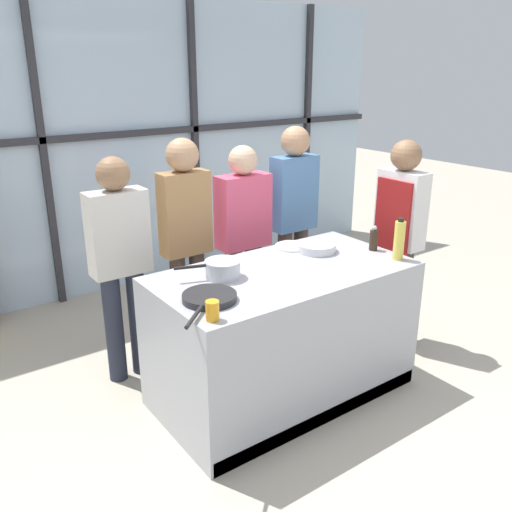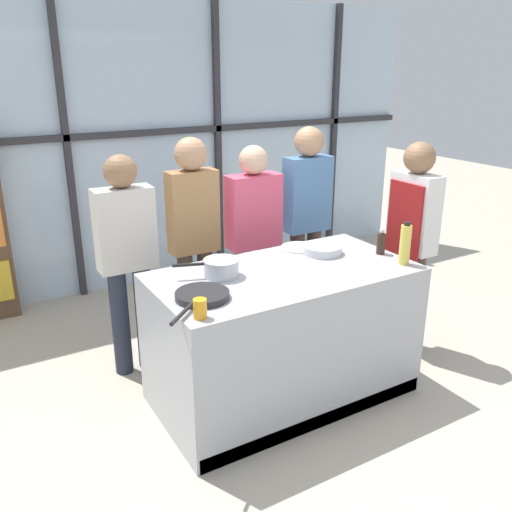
{
  "view_description": "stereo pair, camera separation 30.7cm",
  "coord_description": "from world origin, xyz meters",
  "px_view_note": "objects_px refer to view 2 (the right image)",
  "views": [
    {
      "loc": [
        -2.06,
        -2.54,
        2.17
      ],
      "look_at": [
        -0.15,
        0.1,
        1.01
      ],
      "focal_mm": 38.0,
      "sensor_mm": 36.0,
      "label": 1
    },
    {
      "loc": [
        -1.8,
        -2.71,
        2.17
      ],
      "look_at": [
        -0.15,
        0.1,
        1.01
      ],
      "focal_mm": 38.0,
      "sensor_mm": 36.0,
      "label": 2
    }
  ],
  "objects_px": {
    "oil_bottle": "(405,244)",
    "juice_glass_near": "(200,309)",
    "pepper_grinder": "(381,243)",
    "spectator_center_right": "(253,233)",
    "chef": "(411,234)",
    "spectator_far_left": "(127,253)",
    "spectator_center_left": "(194,232)",
    "spectator_far_right": "(307,214)",
    "frying_pan": "(202,295)",
    "white_plate": "(299,247)",
    "saucepan": "(221,267)",
    "mixing_bowl": "(322,249)"
  },
  "relations": [
    {
      "from": "spectator_far_left",
      "to": "frying_pan",
      "type": "relative_size",
      "value": 3.5
    },
    {
      "from": "spectator_far_left",
      "to": "white_plate",
      "type": "height_order",
      "value": "spectator_far_left"
    },
    {
      "from": "oil_bottle",
      "to": "white_plate",
      "type": "bearing_deg",
      "value": 124.06
    },
    {
      "from": "spectator_center_left",
      "to": "juice_glass_near",
      "type": "distance_m",
      "value": 1.29
    },
    {
      "from": "spectator_center_left",
      "to": "oil_bottle",
      "type": "relative_size",
      "value": 5.81
    },
    {
      "from": "spectator_center_right",
      "to": "frying_pan",
      "type": "xyz_separation_m",
      "value": [
        -0.9,
        -0.97,
        0.03
      ]
    },
    {
      "from": "spectator_center_left",
      "to": "spectator_far_right",
      "type": "height_order",
      "value": "spectator_far_right"
    },
    {
      "from": "pepper_grinder",
      "to": "oil_bottle",
      "type": "bearing_deg",
      "value": -92.47
    },
    {
      "from": "spectator_center_left",
      "to": "spectator_far_right",
      "type": "bearing_deg",
      "value": -180.0
    },
    {
      "from": "juice_glass_near",
      "to": "pepper_grinder",
      "type": "bearing_deg",
      "value": 10.73
    },
    {
      "from": "spectator_center_right",
      "to": "white_plate",
      "type": "height_order",
      "value": "spectator_center_right"
    },
    {
      "from": "spectator_center_left",
      "to": "juice_glass_near",
      "type": "relative_size",
      "value": 15.89
    },
    {
      "from": "spectator_center_right",
      "to": "oil_bottle",
      "type": "relative_size",
      "value": 5.49
    },
    {
      "from": "spectator_center_right",
      "to": "oil_bottle",
      "type": "xyz_separation_m",
      "value": [
        0.5,
        -1.13,
        0.15
      ]
    },
    {
      "from": "spectator_far_left",
      "to": "saucepan",
      "type": "height_order",
      "value": "spectator_far_left"
    },
    {
      "from": "spectator_center_right",
      "to": "oil_bottle",
      "type": "bearing_deg",
      "value": 113.83
    },
    {
      "from": "oil_bottle",
      "to": "pepper_grinder",
      "type": "bearing_deg",
      "value": 87.53
    },
    {
      "from": "chef",
      "to": "oil_bottle",
      "type": "height_order",
      "value": "chef"
    },
    {
      "from": "saucepan",
      "to": "mixing_bowl",
      "type": "xyz_separation_m",
      "value": [
        0.81,
        0.03,
        -0.03
      ]
    },
    {
      "from": "pepper_grinder",
      "to": "juice_glass_near",
      "type": "relative_size",
      "value": 1.71
    },
    {
      "from": "spectator_far_right",
      "to": "saucepan",
      "type": "bearing_deg",
      "value": 31.54
    },
    {
      "from": "spectator_far_left",
      "to": "pepper_grinder",
      "type": "height_order",
      "value": "spectator_far_left"
    },
    {
      "from": "spectator_far_left",
      "to": "spectator_far_right",
      "type": "relative_size",
      "value": 0.94
    },
    {
      "from": "spectator_center_right",
      "to": "spectator_far_right",
      "type": "relative_size",
      "value": 0.94
    },
    {
      "from": "spectator_far_left",
      "to": "white_plate",
      "type": "distance_m",
      "value": 1.22
    },
    {
      "from": "chef",
      "to": "saucepan",
      "type": "bearing_deg",
      "value": 88.26
    },
    {
      "from": "spectator_far_right",
      "to": "spectator_center_right",
      "type": "bearing_deg",
      "value": 0.0
    },
    {
      "from": "frying_pan",
      "to": "white_plate",
      "type": "height_order",
      "value": "frying_pan"
    },
    {
      "from": "saucepan",
      "to": "mixing_bowl",
      "type": "height_order",
      "value": "saucepan"
    },
    {
      "from": "spectator_center_right",
      "to": "pepper_grinder",
      "type": "xyz_separation_m",
      "value": [
        0.51,
        -0.9,
        0.09
      ]
    },
    {
      "from": "juice_glass_near",
      "to": "spectator_center_left",
      "type": "bearing_deg",
      "value": 67.19
    },
    {
      "from": "spectator_far_left",
      "to": "oil_bottle",
      "type": "height_order",
      "value": "spectator_far_left"
    },
    {
      "from": "spectator_center_left",
      "to": "spectator_center_right",
      "type": "xyz_separation_m",
      "value": [
        0.51,
        0.0,
        -0.09
      ]
    },
    {
      "from": "spectator_far_left",
      "to": "spectator_far_right",
      "type": "xyz_separation_m",
      "value": [
        1.54,
        0.0,
        0.07
      ]
    },
    {
      "from": "spectator_far_right",
      "to": "chef",
      "type": "bearing_deg",
      "value": 119.39
    },
    {
      "from": "spectator_center_right",
      "to": "frying_pan",
      "type": "distance_m",
      "value": 1.32
    },
    {
      "from": "pepper_grinder",
      "to": "spectator_far_right",
      "type": "bearing_deg",
      "value": 89.72
    },
    {
      "from": "chef",
      "to": "spectator_far_left",
      "type": "bearing_deg",
      "value": 68.84
    },
    {
      "from": "mixing_bowl",
      "to": "pepper_grinder",
      "type": "height_order",
      "value": "pepper_grinder"
    },
    {
      "from": "chef",
      "to": "oil_bottle",
      "type": "relative_size",
      "value": 5.66
    },
    {
      "from": "frying_pan",
      "to": "juice_glass_near",
      "type": "relative_size",
      "value": 4.33
    },
    {
      "from": "oil_bottle",
      "to": "juice_glass_near",
      "type": "relative_size",
      "value": 2.73
    },
    {
      "from": "mixing_bowl",
      "to": "pepper_grinder",
      "type": "relative_size",
      "value": 1.5
    },
    {
      "from": "spectator_center_left",
      "to": "mixing_bowl",
      "type": "bearing_deg",
      "value": 134.51
    },
    {
      "from": "chef",
      "to": "white_plate",
      "type": "bearing_deg",
      "value": 73.77
    },
    {
      "from": "frying_pan",
      "to": "saucepan",
      "type": "height_order",
      "value": "saucepan"
    },
    {
      "from": "chef",
      "to": "spectator_far_right",
      "type": "relative_size",
      "value": 0.96
    },
    {
      "from": "spectator_center_left",
      "to": "white_plate",
      "type": "distance_m",
      "value": 0.79
    },
    {
      "from": "spectator_center_right",
      "to": "pepper_grinder",
      "type": "relative_size",
      "value": 8.79
    },
    {
      "from": "saucepan",
      "to": "juice_glass_near",
      "type": "bearing_deg",
      "value": -127.51
    }
  ]
}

